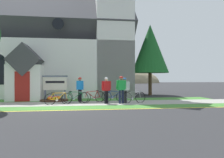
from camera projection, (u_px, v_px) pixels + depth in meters
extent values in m
plane|color=#2B2B2D|center=(64.00, 100.00, 15.41)|extent=(140.00, 140.00, 0.00)
cube|color=#99968E|center=(52.00, 104.00, 13.03)|extent=(32.00, 2.45, 0.01)
cube|color=#427F33|center=(46.00, 108.00, 11.10)|extent=(32.00, 1.46, 0.01)
cube|color=#427F33|center=(56.00, 100.00, 15.24)|extent=(24.00, 2.00, 0.01)
cube|color=yellow|center=(43.00, 111.00, 10.23)|extent=(28.00, 0.16, 0.01)
cube|color=white|center=(64.00, 71.00, 20.64)|extent=(12.44, 8.92, 4.77)
cube|color=#424247|center=(64.00, 31.00, 20.63)|extent=(12.94, 9.09, 9.09)
cube|color=white|center=(114.00, 34.00, 18.40)|extent=(3.15, 3.15, 11.19)
cube|color=white|center=(26.00, 83.00, 15.13)|extent=(2.40, 1.60, 2.60)
cube|color=#424247|center=(26.00, 60.00, 15.13)|extent=(2.40, 1.80, 2.40)
cube|color=maroon|center=(22.00, 87.00, 14.32)|extent=(1.00, 0.06, 2.10)
cylinder|color=black|center=(58.00, 24.00, 16.18)|extent=(0.90, 0.06, 0.90)
cube|color=slate|center=(45.00, 95.00, 15.09)|extent=(0.12, 0.12, 0.76)
cube|color=slate|center=(65.00, 95.00, 15.20)|extent=(0.12, 0.12, 0.76)
cube|color=silver|center=(55.00, 84.00, 15.14)|extent=(1.71, 0.17, 0.95)
cube|color=slate|center=(55.00, 76.00, 15.14)|extent=(1.83, 0.22, 0.12)
cube|color=black|center=(55.00, 82.00, 15.10)|extent=(1.36, 0.09, 0.16)
cylinder|color=#382319|center=(54.00, 100.00, 14.70)|extent=(1.97, 1.97, 0.10)
ellipsoid|color=orange|center=(58.00, 98.00, 14.80)|extent=(0.36, 0.36, 0.24)
ellipsoid|color=#CC338C|center=(55.00, 97.00, 15.08)|extent=(0.36, 0.36, 0.24)
ellipsoid|color=#CC338C|center=(50.00, 97.00, 15.02)|extent=(0.36, 0.36, 0.24)
ellipsoid|color=orange|center=(50.00, 98.00, 14.40)|extent=(0.36, 0.36, 0.24)
ellipsoid|color=gold|center=(55.00, 98.00, 14.35)|extent=(0.36, 0.36, 0.24)
torus|color=black|center=(100.00, 97.00, 14.17)|extent=(0.70, 0.31, 0.74)
torus|color=black|center=(86.00, 97.00, 13.65)|extent=(0.70, 0.31, 0.74)
cylinder|color=#A51E19|center=(91.00, 95.00, 13.83)|extent=(0.54, 0.25, 0.45)
cylinder|color=#A51E19|center=(92.00, 91.00, 13.88)|extent=(0.74, 0.33, 0.07)
cylinder|color=#A51E19|center=(96.00, 94.00, 14.02)|extent=(0.26, 0.13, 0.48)
cylinder|color=#A51E19|center=(97.00, 97.00, 14.07)|extent=(0.41, 0.19, 0.09)
cylinder|color=#A51E19|center=(99.00, 94.00, 14.13)|extent=(0.22, 0.12, 0.42)
cylinder|color=#A51E19|center=(86.00, 95.00, 13.67)|extent=(0.12, 0.08, 0.38)
ellipsoid|color=black|center=(97.00, 90.00, 14.08)|extent=(0.25, 0.16, 0.05)
cylinder|color=silver|center=(87.00, 92.00, 13.69)|extent=(0.42, 0.19, 0.03)
cylinder|color=silver|center=(94.00, 98.00, 13.96)|extent=(0.17, 0.09, 0.18)
torus|color=black|center=(50.00, 99.00, 12.47)|extent=(0.67, 0.31, 0.71)
torus|color=black|center=(67.00, 99.00, 13.00)|extent=(0.67, 0.31, 0.71)
cylinder|color=orange|center=(61.00, 96.00, 12.82)|extent=(0.54, 0.25, 0.46)
cylinder|color=orange|center=(59.00, 93.00, 12.76)|extent=(0.73, 0.33, 0.05)
cylinder|color=orange|center=(55.00, 97.00, 12.62)|extent=(0.25, 0.13, 0.43)
cylinder|color=orange|center=(53.00, 100.00, 12.58)|extent=(0.40, 0.20, 0.09)
cylinder|color=orange|center=(51.00, 96.00, 12.52)|extent=(0.22, 0.12, 0.38)
cylinder|color=orange|center=(66.00, 96.00, 12.98)|extent=(0.12, 0.08, 0.39)
ellipsoid|color=black|center=(53.00, 93.00, 12.56)|extent=(0.25, 0.17, 0.05)
cylinder|color=silver|center=(65.00, 92.00, 12.96)|extent=(0.42, 0.20, 0.03)
cylinder|color=silver|center=(57.00, 100.00, 12.68)|extent=(0.17, 0.09, 0.18)
torus|color=black|center=(107.00, 97.00, 14.30)|extent=(0.68, 0.30, 0.72)
torus|color=black|center=(121.00, 97.00, 14.05)|extent=(0.68, 0.30, 0.72)
cylinder|color=#194CA5|center=(116.00, 95.00, 14.13)|extent=(0.53, 0.24, 0.43)
cylinder|color=#194CA5|center=(115.00, 91.00, 14.16)|extent=(0.73, 0.32, 0.09)
cylinder|color=#194CA5|center=(111.00, 94.00, 14.22)|extent=(0.25, 0.13, 0.47)
cylinder|color=#194CA5|center=(109.00, 97.00, 14.25)|extent=(0.40, 0.19, 0.09)
cylinder|color=#194CA5|center=(108.00, 94.00, 14.27)|extent=(0.22, 0.11, 0.42)
cylinder|color=#194CA5|center=(121.00, 94.00, 14.06)|extent=(0.12, 0.08, 0.36)
ellipsoid|color=black|center=(109.00, 91.00, 14.25)|extent=(0.25, 0.16, 0.05)
cylinder|color=silver|center=(120.00, 92.00, 14.07)|extent=(0.42, 0.19, 0.03)
cylinder|color=silver|center=(112.00, 98.00, 14.20)|extent=(0.17, 0.09, 0.18)
torus|color=black|center=(127.00, 98.00, 13.40)|extent=(0.73, 0.18, 0.74)
torus|color=black|center=(140.00, 97.00, 13.72)|extent=(0.73, 0.18, 0.74)
cylinder|color=#B7B7BC|center=(136.00, 95.00, 13.61)|extent=(0.53, 0.14, 0.45)
cylinder|color=#B7B7BC|center=(134.00, 92.00, 13.57)|extent=(0.72, 0.18, 0.06)
cylinder|color=#B7B7BC|center=(131.00, 95.00, 13.49)|extent=(0.25, 0.08, 0.46)
cylinder|color=#B7B7BC|center=(129.00, 98.00, 13.46)|extent=(0.40, 0.11, 0.09)
cylinder|color=#B7B7BC|center=(128.00, 95.00, 13.42)|extent=(0.21, 0.08, 0.41)
cylinder|color=#B7B7BC|center=(140.00, 95.00, 13.70)|extent=(0.12, 0.06, 0.37)
ellipsoid|color=black|center=(129.00, 91.00, 13.45)|extent=(0.25, 0.13, 0.05)
cylinder|color=silver|center=(139.00, 92.00, 13.69)|extent=(0.44, 0.11, 0.03)
cylinder|color=silver|center=(132.00, 98.00, 13.52)|extent=(0.18, 0.05, 0.18)
torus|color=black|center=(68.00, 97.00, 13.58)|extent=(0.72, 0.28, 0.75)
torus|color=black|center=(83.00, 98.00, 13.37)|extent=(0.72, 0.28, 0.75)
cylinder|color=#19723F|center=(78.00, 95.00, 13.44)|extent=(0.56, 0.22, 0.44)
cylinder|color=#19723F|center=(76.00, 92.00, 13.46)|extent=(0.76, 0.29, 0.05)
cylinder|color=#19723F|center=(72.00, 95.00, 13.52)|extent=(0.26, 0.12, 0.45)
cylinder|color=#19723F|center=(71.00, 98.00, 13.54)|extent=(0.42, 0.18, 0.09)
cylinder|color=#19723F|center=(69.00, 95.00, 13.56)|extent=(0.22, 0.11, 0.39)
cylinder|color=#19723F|center=(82.00, 95.00, 13.38)|extent=(0.13, 0.07, 0.37)
ellipsoid|color=black|center=(70.00, 91.00, 13.54)|extent=(0.25, 0.15, 0.05)
cylinder|color=silver|center=(82.00, 92.00, 13.39)|extent=(0.42, 0.17, 0.03)
cylinder|color=silver|center=(74.00, 98.00, 13.50)|extent=(0.18, 0.08, 0.18)
cylinder|color=black|center=(81.00, 96.00, 14.19)|extent=(0.15, 0.15, 0.84)
cylinder|color=black|center=(79.00, 96.00, 14.26)|extent=(0.15, 0.15, 0.84)
cube|color=blue|center=(80.00, 85.00, 14.22)|extent=(0.49, 0.45, 0.61)
sphere|color=#936B51|center=(80.00, 79.00, 14.22)|extent=(0.22, 0.22, 0.22)
ellipsoid|color=red|center=(80.00, 78.00, 14.22)|extent=(0.35, 0.35, 0.15)
cylinder|color=blue|center=(83.00, 85.00, 14.05)|extent=(0.09, 0.12, 0.55)
cylinder|color=blue|center=(77.00, 85.00, 14.40)|extent=(0.09, 0.23, 0.55)
cylinder|color=#191E38|center=(123.00, 97.00, 13.25)|extent=(0.15, 0.15, 0.87)
cylinder|color=#191E38|center=(120.00, 97.00, 13.13)|extent=(0.15, 0.15, 0.87)
cube|color=green|center=(121.00, 85.00, 13.19)|extent=(0.53, 0.38, 0.63)
sphere|color=#936B51|center=(121.00, 78.00, 13.19)|extent=(0.22, 0.22, 0.22)
ellipsoid|color=red|center=(121.00, 77.00, 13.19)|extent=(0.33, 0.35, 0.16)
cylinder|color=green|center=(125.00, 85.00, 13.31)|extent=(0.09, 0.13, 0.58)
cylinder|color=green|center=(117.00, 85.00, 13.07)|extent=(0.09, 0.25, 0.57)
cylinder|color=black|center=(106.00, 97.00, 13.08)|extent=(0.15, 0.15, 0.83)
cylinder|color=black|center=(107.00, 97.00, 13.16)|extent=(0.15, 0.15, 0.83)
cube|color=red|center=(106.00, 86.00, 13.12)|extent=(0.50, 0.41, 0.61)
sphere|color=beige|center=(106.00, 80.00, 13.12)|extent=(0.21, 0.21, 0.21)
ellipsoid|color=silver|center=(106.00, 79.00, 13.12)|extent=(0.33, 0.35, 0.15)
cylinder|color=red|center=(102.00, 86.00, 12.98)|extent=(0.09, 0.12, 0.55)
cylinder|color=red|center=(110.00, 85.00, 13.27)|extent=(0.09, 0.12, 0.55)
cylinder|color=#2D2D33|center=(126.00, 97.00, 13.50)|extent=(0.15, 0.15, 0.82)
cylinder|color=#2D2D33|center=(123.00, 97.00, 13.49)|extent=(0.15, 0.15, 0.82)
cube|color=silver|center=(125.00, 86.00, 13.49)|extent=(0.47, 0.22, 0.60)
sphere|color=tan|center=(125.00, 80.00, 13.49)|extent=(0.21, 0.21, 0.21)
ellipsoid|color=#1E59B2|center=(125.00, 79.00, 13.49)|extent=(0.23, 0.27, 0.15)
cylinder|color=silver|center=(129.00, 86.00, 13.48)|extent=(0.09, 0.13, 0.54)
cylinder|color=silver|center=(120.00, 86.00, 13.51)|extent=(0.09, 0.18, 0.55)
cylinder|color=#4C3823|center=(150.00, 84.00, 19.81)|extent=(0.33, 0.33, 2.16)
cone|color=#195623|center=(150.00, 49.00, 19.80)|extent=(3.54, 3.54, 4.66)
ellipsoid|color=#847A5B|center=(40.00, 83.00, 74.16)|extent=(88.63, 39.83, 19.27)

